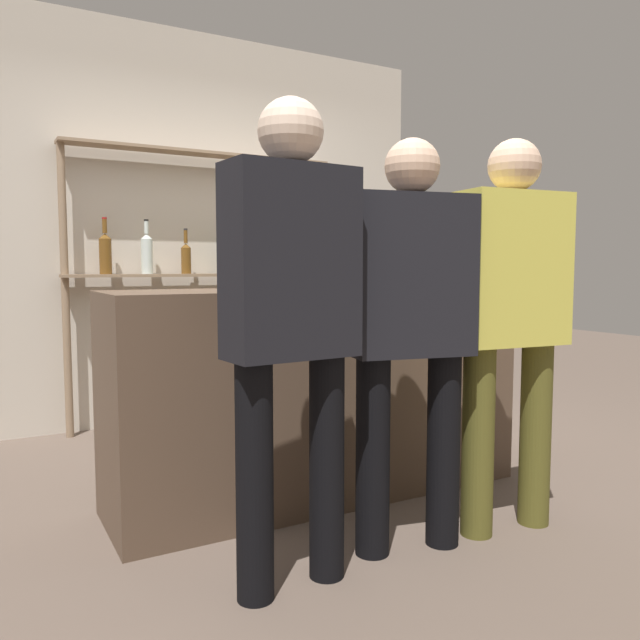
{
  "coord_description": "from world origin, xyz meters",
  "views": [
    {
      "loc": [
        -1.46,
        -2.63,
        1.12
      ],
      "look_at": [
        0.0,
        0.0,
        0.86
      ],
      "focal_mm": 35.0,
      "sensor_mm": 36.0,
      "label": 1
    }
  ],
  "objects_px": {
    "server_behind_counter": "(278,279)",
    "customer_center": "(410,316)",
    "counter_bottle_0": "(452,264)",
    "customer_left": "(291,308)",
    "counter_bottle_2": "(377,264)",
    "customer_right": "(511,307)",
    "wine_glass": "(428,266)",
    "counter_bottle_1": "(266,260)"
  },
  "relations": [
    {
      "from": "server_behind_counter",
      "to": "customer_center",
      "type": "xyz_separation_m",
      "value": [
        -0.2,
        -1.62,
        -0.12
      ]
    },
    {
      "from": "counter_bottle_0",
      "to": "customer_left",
      "type": "xyz_separation_m",
      "value": [
        -1.3,
        -0.69,
        -0.15
      ]
    },
    {
      "from": "counter_bottle_2",
      "to": "customer_right",
      "type": "xyz_separation_m",
      "value": [
        0.22,
        -0.67,
        -0.18
      ]
    },
    {
      "from": "customer_center",
      "to": "customer_left",
      "type": "relative_size",
      "value": 0.96
    },
    {
      "from": "counter_bottle_2",
      "to": "server_behind_counter",
      "type": "height_order",
      "value": "server_behind_counter"
    },
    {
      "from": "customer_center",
      "to": "customer_left",
      "type": "xyz_separation_m",
      "value": [
        -0.54,
        -0.05,
        0.05
      ]
    },
    {
      "from": "wine_glass",
      "to": "customer_right",
      "type": "bearing_deg",
      "value": -101.68
    },
    {
      "from": "counter_bottle_1",
      "to": "customer_right",
      "type": "bearing_deg",
      "value": -49.24
    },
    {
      "from": "wine_glass",
      "to": "customer_left",
      "type": "xyz_separation_m",
      "value": [
        -1.17,
        -0.73,
        -0.14
      ]
    },
    {
      "from": "counter_bottle_0",
      "to": "customer_center",
      "type": "distance_m",
      "value": 1.01
    },
    {
      "from": "server_behind_counter",
      "to": "customer_left",
      "type": "bearing_deg",
      "value": -10.37
    },
    {
      "from": "counter_bottle_2",
      "to": "customer_center",
      "type": "bearing_deg",
      "value": -113.2
    },
    {
      "from": "server_behind_counter",
      "to": "customer_left",
      "type": "xyz_separation_m",
      "value": [
        -0.74,
        -1.67,
        -0.06
      ]
    },
    {
      "from": "counter_bottle_2",
      "to": "wine_glass",
      "type": "bearing_deg",
      "value": 10.32
    },
    {
      "from": "counter_bottle_0",
      "to": "counter_bottle_2",
      "type": "relative_size",
      "value": 1.0
    },
    {
      "from": "counter_bottle_2",
      "to": "customer_right",
      "type": "bearing_deg",
      "value": -71.78
    },
    {
      "from": "customer_right",
      "to": "customer_left",
      "type": "bearing_deg",
      "value": 96.03
    },
    {
      "from": "wine_glass",
      "to": "customer_center",
      "type": "height_order",
      "value": "customer_center"
    },
    {
      "from": "counter_bottle_1",
      "to": "customer_left",
      "type": "relative_size",
      "value": 0.21
    },
    {
      "from": "customer_right",
      "to": "server_behind_counter",
      "type": "distance_m",
      "value": 1.7
    },
    {
      "from": "customer_right",
      "to": "counter_bottle_1",
      "type": "bearing_deg",
      "value": 47.01
    },
    {
      "from": "customer_center",
      "to": "counter_bottle_1",
      "type": "bearing_deg",
      "value": 29.57
    },
    {
      "from": "customer_right",
      "to": "customer_center",
      "type": "relative_size",
      "value": 1.02
    },
    {
      "from": "counter_bottle_1",
      "to": "customer_center",
      "type": "xyz_separation_m",
      "value": [
        0.25,
        -0.8,
        -0.22
      ]
    },
    {
      "from": "counter_bottle_1",
      "to": "wine_glass",
      "type": "xyz_separation_m",
      "value": [
        0.88,
        -0.12,
        -0.03
      ]
    },
    {
      "from": "counter_bottle_1",
      "to": "wine_glass",
      "type": "height_order",
      "value": "counter_bottle_1"
    },
    {
      "from": "counter_bottle_0",
      "to": "wine_glass",
      "type": "height_order",
      "value": "counter_bottle_0"
    },
    {
      "from": "customer_left",
      "to": "wine_glass",
      "type": "bearing_deg",
      "value": -62.26
    },
    {
      "from": "counter_bottle_0",
      "to": "customer_center",
      "type": "relative_size",
      "value": 0.19
    },
    {
      "from": "wine_glass",
      "to": "customer_right",
      "type": "distance_m",
      "value": 0.77
    },
    {
      "from": "counter_bottle_0",
      "to": "customer_right",
      "type": "height_order",
      "value": "customer_right"
    },
    {
      "from": "customer_left",
      "to": "counter_bottle_0",
      "type": "bearing_deg",
      "value": -66.26
    },
    {
      "from": "server_behind_counter",
      "to": "customer_left",
      "type": "relative_size",
      "value": 1.03
    },
    {
      "from": "server_behind_counter",
      "to": "counter_bottle_0",
      "type": "bearing_deg",
      "value": 42.96
    },
    {
      "from": "counter_bottle_2",
      "to": "customer_right",
      "type": "distance_m",
      "value": 0.72
    },
    {
      "from": "server_behind_counter",
      "to": "customer_center",
      "type": "relative_size",
      "value": 1.08
    },
    {
      "from": "server_behind_counter",
      "to": "customer_left",
      "type": "distance_m",
      "value": 1.83
    },
    {
      "from": "counter_bottle_2",
      "to": "customer_right",
      "type": "relative_size",
      "value": 0.19
    },
    {
      "from": "counter_bottle_0",
      "to": "server_behind_counter",
      "type": "distance_m",
      "value": 1.14
    },
    {
      "from": "counter_bottle_1",
      "to": "customer_right",
      "type": "distance_m",
      "value": 1.14
    },
    {
      "from": "server_behind_counter",
      "to": "customer_left",
      "type": "height_order",
      "value": "server_behind_counter"
    },
    {
      "from": "counter_bottle_0",
      "to": "counter_bottle_2",
      "type": "distance_m",
      "value": 0.5
    }
  ]
}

